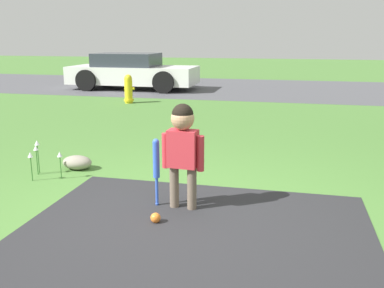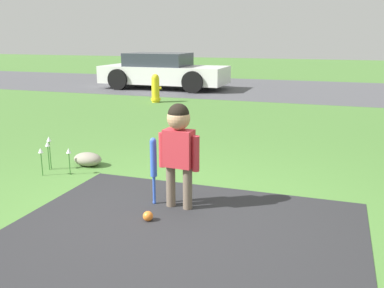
{
  "view_description": "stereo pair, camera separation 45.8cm",
  "coord_description": "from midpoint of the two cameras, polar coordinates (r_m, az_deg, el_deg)",
  "views": [
    {
      "loc": [
        1.05,
        -3.63,
        1.7
      ],
      "look_at": [
        0.04,
        0.7,
        0.57
      ],
      "focal_mm": 40.0,
      "sensor_mm": 36.0,
      "label": 1
    },
    {
      "loc": [
        1.49,
        -3.5,
        1.7
      ],
      "look_at": [
        0.04,
        0.7,
        0.57
      ],
      "focal_mm": 40.0,
      "sensor_mm": 36.0,
      "label": 2
    }
  ],
  "objects": [
    {
      "name": "street_strip",
      "position": [
        14.42,
        8.03,
        7.35
      ],
      "size": [
        40.0,
        6.0,
        0.01
      ],
      "color": "#4C4C51",
      "rests_on": "ground"
    },
    {
      "name": "edging_rock",
      "position": [
        5.84,
        -17.25,
        -2.39
      ],
      "size": [
        0.39,
        0.27,
        0.18
      ],
      "color": "gray",
      "rests_on": "ground"
    },
    {
      "name": "ground_plane",
      "position": [
        4.15,
        -5.97,
        -10.01
      ],
      "size": [
        60.0,
        60.0,
        0.0
      ],
      "primitive_type": "plane",
      "color": "#477533"
    },
    {
      "name": "flower_bed",
      "position": [
        5.62,
        -21.76,
        -1.07
      ],
      "size": [
        0.44,
        0.33,
        0.43
      ],
      "color": "#38702D",
      "rests_on": "ground"
    },
    {
      "name": "sports_ball",
      "position": [
        4.08,
        -8.14,
        -9.79
      ],
      "size": [
        0.1,
        0.1,
        0.1
      ],
      "color": "orange",
      "rests_on": "ground"
    },
    {
      "name": "child",
      "position": [
        4.18,
        -4.38,
        0.27
      ],
      "size": [
        0.44,
        0.23,
        1.07
      ],
      "rotation": [
        0.0,
        0.0,
        -0.08
      ],
      "color": "#6B5B4C",
      "rests_on": "ground"
    },
    {
      "name": "baseball_bat",
      "position": [
        4.33,
        -7.81,
        -2.53
      ],
      "size": [
        0.07,
        0.07,
        0.71
      ],
      "color": "blue",
      "rests_on": "ground"
    },
    {
      "name": "parked_car",
      "position": [
        14.26,
        -8.95,
        9.5
      ],
      "size": [
        4.1,
        1.83,
        1.15
      ],
      "rotation": [
        0.0,
        0.0,
        -0.0
      ],
      "color": "silver",
      "rests_on": "ground"
    },
    {
      "name": "fire_hydrant",
      "position": [
        11.26,
        -9.63,
        7.22
      ],
      "size": [
        0.29,
        0.26,
        0.74
      ],
      "color": "yellow",
      "rests_on": "ground"
    }
  ]
}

